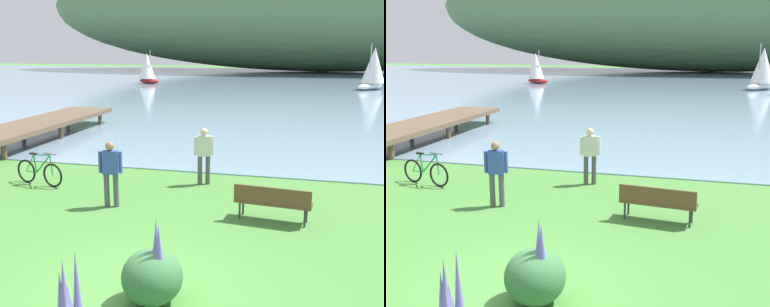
# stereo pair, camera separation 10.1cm
# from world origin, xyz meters

# --- Properties ---
(ground_plane) EXTENTS (200.00, 200.00, 0.00)m
(ground_plane) POSITION_xyz_m (0.00, 0.00, 0.00)
(ground_plane) COLOR #478438
(bay_water) EXTENTS (180.00, 80.00, 0.04)m
(bay_water) POSITION_xyz_m (0.00, 47.66, 0.02)
(bay_water) COLOR #7A99B2
(bay_water) RESTS_ON ground
(distant_hillside) EXTENTS (98.26, 28.00, 23.07)m
(distant_hillside) POSITION_xyz_m (4.16, 76.25, 11.57)
(distant_hillside) COLOR #567A4C
(distant_hillside) RESTS_ON bay_water
(park_bench_near_camera) EXTENTS (1.84, 0.67, 0.88)m
(park_bench_near_camera) POSITION_xyz_m (1.99, 3.87, 0.52)
(park_bench_near_camera) COLOR brown
(park_bench_near_camera) RESTS_ON ground
(bicycle_leaning_near_bench) EXTENTS (1.74, 0.44, 1.01)m
(bicycle_leaning_near_bench) POSITION_xyz_m (-5.00, 5.17, 0.40)
(bicycle_leaning_near_bench) COLOR black
(bicycle_leaning_near_bench) RESTS_ON ground
(person_at_shoreline) EXTENTS (0.58, 0.34, 1.71)m
(person_at_shoreline) POSITION_xyz_m (-0.26, 6.48, 0.98)
(person_at_shoreline) COLOR #4C4C51
(person_at_shoreline) RESTS_ON ground
(person_on_the_grass) EXTENTS (0.60, 0.29, 1.71)m
(person_on_the_grass) POSITION_xyz_m (-2.11, 3.92, 0.98)
(person_on_the_grass) COLOR #4C4C51
(person_on_the_grass) RESTS_ON ground
(echium_bush_far_cluster) EXTENTS (0.99, 0.99, 1.44)m
(echium_bush_far_cluster) POSITION_xyz_m (0.45, -0.20, 0.47)
(echium_bush_far_cluster) COLOR #386B3D
(echium_bush_far_cluster) RESTS_ON ground
(sailboat_mid_bay) EXTENTS (3.34, 3.61, 4.38)m
(sailboat_mid_bay) POSITION_xyz_m (8.34, 41.44, 2.10)
(sailboat_mid_bay) COLOR white
(sailboat_mid_bay) RESTS_ON bay_water
(sailboat_toward_hillside) EXTENTS (3.22, 2.52, 3.71)m
(sailboat_toward_hillside) POSITION_xyz_m (-15.47, 43.55, 1.79)
(sailboat_toward_hillside) COLOR #B22323
(sailboat_toward_hillside) RESTS_ON bay_water
(pier_dock) EXTENTS (2.40, 10.00, 0.80)m
(pier_dock) POSITION_xyz_m (-9.00, 11.66, 0.69)
(pier_dock) COLOR brown
(pier_dock) RESTS_ON ground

